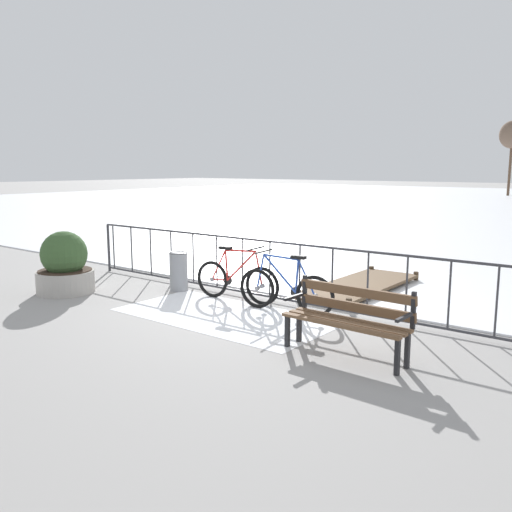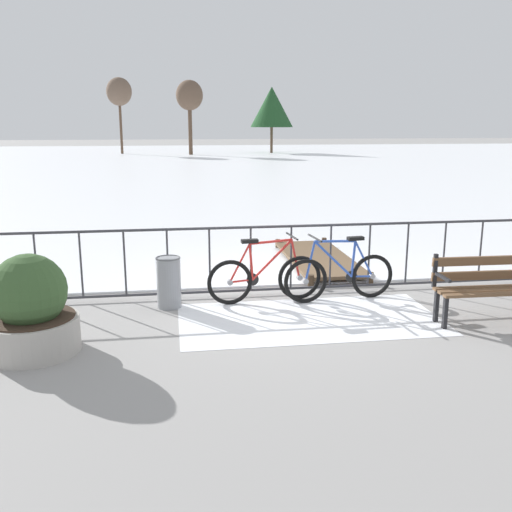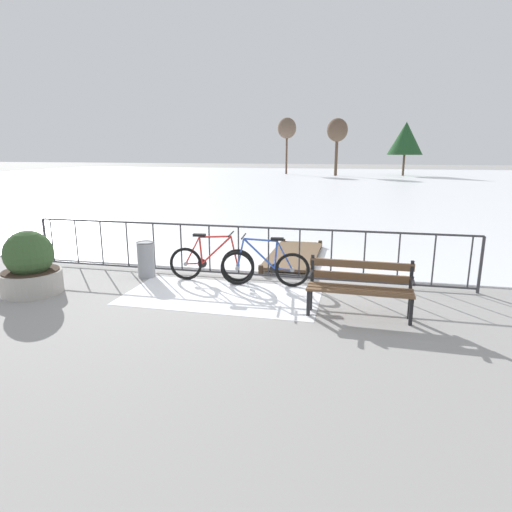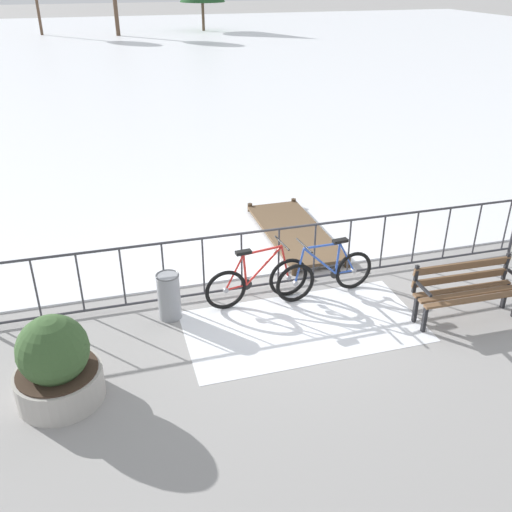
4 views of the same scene
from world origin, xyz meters
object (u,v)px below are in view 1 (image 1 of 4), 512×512
(bicycle_near_railing, at_px, (285,290))
(trash_bin, at_px, (179,271))
(park_bench, at_px, (349,315))
(planter_with_shrub, at_px, (65,266))
(bicycle_second, at_px, (236,280))

(bicycle_near_railing, bearing_deg, trash_bin, 179.08)
(park_bench, distance_m, trash_bin, 4.40)
(planter_with_shrub, xyz_separation_m, trash_bin, (1.54, 1.41, -0.13))
(bicycle_near_railing, height_order, bicycle_second, same)
(park_bench, relative_size, planter_with_shrub, 1.40)
(bicycle_second, distance_m, planter_with_shrub, 3.27)
(bicycle_near_railing, relative_size, planter_with_shrub, 1.48)
(park_bench, bearing_deg, trash_bin, 164.35)
(planter_with_shrub, bearing_deg, bicycle_near_railing, 18.84)
(bicycle_near_railing, distance_m, trash_bin, 2.48)
(bicycle_second, relative_size, trash_bin, 2.33)
(bicycle_near_railing, height_order, trash_bin, bicycle_near_railing)
(bicycle_near_railing, relative_size, park_bench, 1.06)
(bicycle_near_railing, distance_m, planter_with_shrub, 4.25)
(park_bench, height_order, planter_with_shrub, planter_with_shrub)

